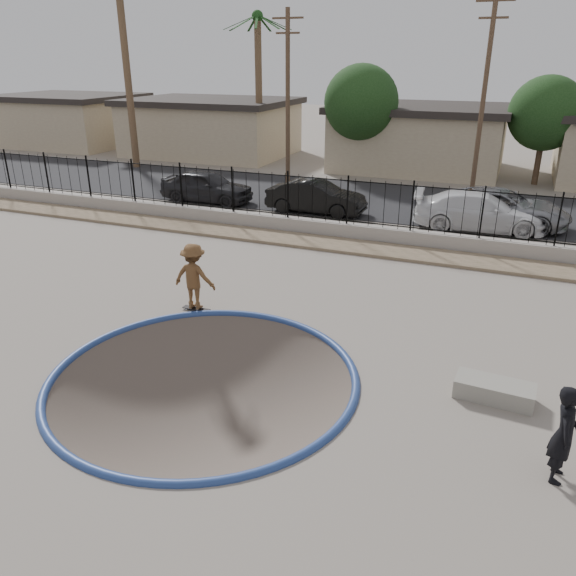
# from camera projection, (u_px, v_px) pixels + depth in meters

# --- Properties ---
(ground) EXTENTS (120.00, 120.00, 2.20)m
(ground) POSITION_uv_depth(u_px,v_px,m) (356.00, 251.00, 24.22)
(ground) COLOR gray
(ground) RESTS_ON ground
(bowl_pit) EXTENTS (6.84, 6.84, 1.80)m
(bowl_pit) POSITION_uv_depth(u_px,v_px,m) (204.00, 378.00, 12.65)
(bowl_pit) COLOR #50453E
(bowl_pit) RESTS_ON ground
(coping_ring) EXTENTS (7.04, 7.04, 0.20)m
(coping_ring) POSITION_uv_depth(u_px,v_px,m) (204.00, 378.00, 12.65)
(coping_ring) COLOR navy
(coping_ring) RESTS_ON ground
(rock_strip) EXTENTS (42.00, 1.60, 0.11)m
(rock_strip) POSITION_uv_depth(u_px,v_px,m) (338.00, 245.00, 21.37)
(rock_strip) COLOR #90765E
(rock_strip) RESTS_ON ground
(retaining_wall) EXTENTS (42.00, 0.45, 0.60)m
(retaining_wall) POSITION_uv_depth(u_px,v_px,m) (346.00, 231.00, 22.22)
(retaining_wall) COLOR gray
(retaining_wall) RESTS_ON ground
(fence) EXTENTS (40.00, 0.04, 1.80)m
(fence) POSITION_uv_depth(u_px,v_px,m) (347.00, 201.00, 21.76)
(fence) COLOR black
(fence) RESTS_ON retaining_wall
(street) EXTENTS (90.00, 8.00, 0.04)m
(street) POSITION_uv_depth(u_px,v_px,m) (384.00, 200.00, 28.07)
(street) COLOR black
(street) RESTS_ON ground
(house_west_far) EXTENTS (10.60, 8.60, 3.90)m
(house_west_far) POSITION_uv_depth(u_px,v_px,m) (69.00, 119.00, 45.10)
(house_west_far) COLOR tan
(house_west_far) RESTS_ON ground
(house_west) EXTENTS (11.60, 8.60, 3.90)m
(house_west) POSITION_uv_depth(u_px,v_px,m) (211.00, 126.00, 40.63)
(house_west) COLOR tan
(house_west) RESTS_ON ground
(house_center) EXTENTS (10.60, 8.60, 3.90)m
(house_center) POSITION_uv_depth(u_px,v_px,m) (420.00, 137.00, 35.46)
(house_center) COLOR tan
(house_center) RESTS_ON ground
(palm_left) EXTENTS (2.30, 2.30, 11.30)m
(palm_left) POSITION_uv_depth(u_px,v_px,m) (123.00, 33.00, 33.45)
(palm_left) COLOR brown
(palm_left) RESTS_ON ground
(palm_mid) EXTENTS (2.30, 2.30, 9.30)m
(palm_mid) POSITION_uv_depth(u_px,v_px,m) (258.00, 56.00, 34.96)
(palm_mid) COLOR brown
(palm_mid) RESTS_ON ground
(utility_pole_left) EXTENTS (1.70, 0.24, 9.00)m
(utility_pole_left) POSITION_uv_depth(u_px,v_px,m) (288.00, 96.00, 30.06)
(utility_pole_left) COLOR #473323
(utility_pole_left) RESTS_ON ground
(utility_pole_mid) EXTENTS (1.70, 0.24, 9.50)m
(utility_pole_mid) POSITION_uv_depth(u_px,v_px,m) (484.00, 96.00, 26.52)
(utility_pole_mid) COLOR #473323
(utility_pole_mid) RESTS_ON ground
(street_tree_left) EXTENTS (4.32, 4.32, 6.36)m
(street_tree_left) POSITION_uv_depth(u_px,v_px,m) (361.00, 103.00, 32.65)
(street_tree_left) COLOR #473323
(street_tree_left) RESTS_ON ground
(street_tree_mid) EXTENTS (3.96, 3.96, 5.83)m
(street_tree_mid) POSITION_uv_depth(u_px,v_px,m) (546.00, 114.00, 30.20)
(street_tree_mid) COLOR #473323
(street_tree_mid) RESTS_ON ground
(skater) EXTENTS (1.25, 0.75, 1.89)m
(skater) POSITION_uv_depth(u_px,v_px,m) (194.00, 280.00, 15.63)
(skater) COLOR brown
(skater) RESTS_ON ground
(skateboard) EXTENTS (0.83, 0.21, 0.07)m
(skateboard) POSITION_uv_depth(u_px,v_px,m) (196.00, 309.00, 15.97)
(skateboard) COLOR black
(skateboard) RESTS_ON ground
(videographer) EXTENTS (0.47, 0.68, 1.79)m
(videographer) POSITION_uv_depth(u_px,v_px,m) (564.00, 434.00, 9.34)
(videographer) COLOR black
(videographer) RESTS_ON ground
(concrete_ledge) EXTENTS (1.64, 0.81, 0.40)m
(concrete_ledge) POSITION_uv_depth(u_px,v_px,m) (494.00, 390.00, 11.81)
(concrete_ledge) COLOR gray
(concrete_ledge) RESTS_ON ground
(car_a) EXTENTS (4.56, 1.83, 1.55)m
(car_a) POSITION_uv_depth(u_px,v_px,m) (207.00, 186.00, 27.45)
(car_a) COLOR black
(car_a) RESTS_ON street
(car_b) EXTENTS (4.49, 1.61, 1.47)m
(car_b) POSITION_uv_depth(u_px,v_px,m) (316.00, 197.00, 25.51)
(car_b) COLOR black
(car_b) RESTS_ON street
(car_c) EXTENTS (5.50, 2.70, 1.54)m
(car_c) POSITION_uv_depth(u_px,v_px,m) (479.00, 211.00, 23.05)
(car_c) COLOR white
(car_c) RESTS_ON street
(car_d) EXTENTS (5.64, 2.83, 1.53)m
(car_d) POSITION_uv_depth(u_px,v_px,m) (501.00, 208.00, 23.58)
(car_d) COLOR gray
(car_d) RESTS_ON street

